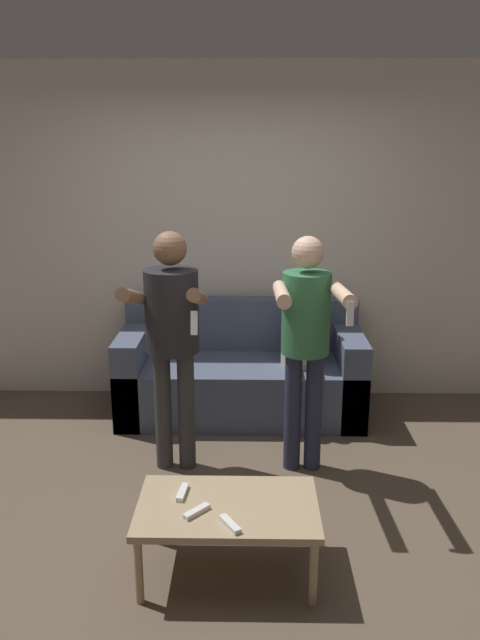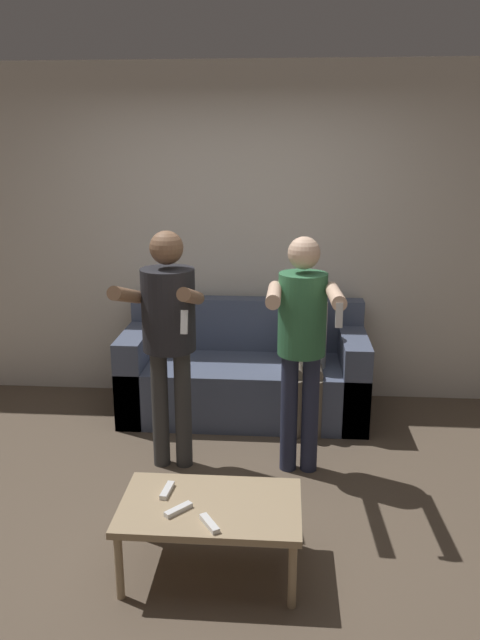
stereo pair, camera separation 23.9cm
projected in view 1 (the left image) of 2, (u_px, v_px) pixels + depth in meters
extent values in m
plane|color=brown|center=(222.00, 514.00, 3.64)|extent=(14.00, 14.00, 0.00)
cube|color=silver|center=(231.00, 237.00, 5.08)|extent=(6.40, 0.06, 2.70)
cube|color=#4C5670|center=(241.00, 387.00, 4.94)|extent=(1.89, 0.80, 0.44)
cube|color=#4C5670|center=(242.00, 324.00, 5.12)|extent=(1.89, 0.16, 0.43)
cube|color=#4C5670|center=(134.00, 373.00, 4.92)|extent=(0.20, 0.80, 0.68)
cube|color=#4C5670|center=(348.00, 374.00, 4.89)|extent=(0.20, 0.80, 0.68)
cylinder|color=#383838|center=(163.00, 410.00, 4.07)|extent=(0.11, 0.11, 0.82)
cylinder|color=#383838|center=(186.00, 410.00, 4.07)|extent=(0.11, 0.11, 0.82)
cylinder|color=#232328|center=(172.00, 311.00, 3.89)|extent=(0.34, 0.34, 0.52)
sphere|color=brown|center=(170.00, 248.00, 3.78)|extent=(0.21, 0.21, 0.21)
cylinder|color=brown|center=(132.00, 297.00, 3.59)|extent=(0.08, 0.56, 0.23)
cylinder|color=brown|center=(198.00, 297.00, 3.58)|extent=(0.08, 0.56, 0.23)
cube|color=white|center=(194.00, 323.00, 3.35)|extent=(0.04, 0.06, 0.13)
cylinder|color=#282D47|center=(293.00, 411.00, 4.06)|extent=(0.11, 0.11, 0.81)
cylinder|color=#282D47|center=(314.00, 411.00, 4.06)|extent=(0.11, 0.11, 0.81)
cylinder|color=#337047|center=(306.00, 313.00, 3.88)|extent=(0.30, 0.30, 0.52)
sphere|color=beige|center=(308.00, 252.00, 3.77)|extent=(0.20, 0.20, 0.20)
cylinder|color=beige|center=(281.00, 294.00, 3.53)|extent=(0.08, 0.63, 0.14)
cylinder|color=beige|center=(342.00, 294.00, 3.52)|extent=(0.08, 0.63, 0.14)
cube|color=white|center=(350.00, 313.00, 3.23)|extent=(0.04, 0.04, 0.13)
cylinder|color=#6B6051|center=(294.00, 407.00, 4.57)|extent=(0.11, 0.11, 0.44)
cylinder|color=#6B6051|center=(314.00, 407.00, 4.56)|extent=(0.11, 0.11, 0.44)
cylinder|color=#6B6051|center=(294.00, 368.00, 4.65)|extent=(0.11, 0.32, 0.11)
cylinder|color=#6B6051|center=(313.00, 368.00, 4.65)|extent=(0.11, 0.32, 0.11)
cylinder|color=beige|center=(302.00, 333.00, 4.74)|extent=(0.32, 0.32, 0.50)
sphere|color=#A87A5B|center=(304.00, 285.00, 4.64)|extent=(0.21, 0.21, 0.21)
cube|color=tan|center=(228.00, 508.00, 3.06)|extent=(0.89, 0.55, 0.04)
cylinder|color=tan|center=(139.00, 571.00, 2.90)|extent=(0.04, 0.04, 0.34)
cylinder|color=tan|center=(314.00, 573.00, 2.88)|extent=(0.04, 0.04, 0.34)
cylinder|color=tan|center=(154.00, 513.00, 3.34)|extent=(0.04, 0.04, 0.34)
cylinder|color=tan|center=(305.00, 515.00, 3.33)|extent=(0.04, 0.04, 0.34)
cube|color=white|center=(230.00, 524.00, 2.88)|extent=(0.11, 0.15, 0.02)
cube|color=white|center=(197.00, 511.00, 2.98)|extent=(0.13, 0.13, 0.02)
cube|color=white|center=(182.00, 492.00, 3.14)|extent=(0.05, 0.15, 0.02)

